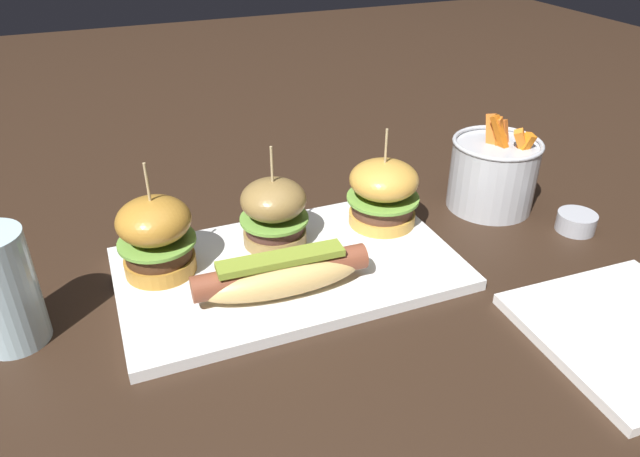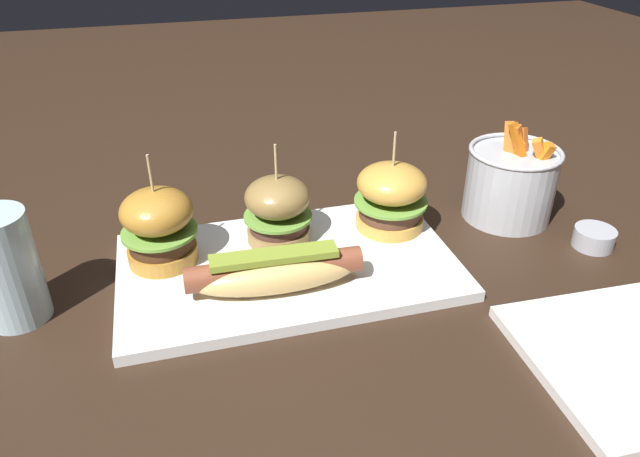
# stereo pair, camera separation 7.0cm
# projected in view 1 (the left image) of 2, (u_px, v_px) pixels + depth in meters

# --- Properties ---
(ground_plane) EXTENTS (3.00, 3.00, 0.00)m
(ground_plane) POSITION_uv_depth(u_px,v_px,m) (289.00, 273.00, 0.71)
(ground_plane) COLOR black
(platter_main) EXTENTS (0.40, 0.23, 0.01)m
(platter_main) POSITION_uv_depth(u_px,v_px,m) (289.00, 268.00, 0.71)
(platter_main) COLOR white
(platter_main) RESTS_ON ground
(hot_dog) EXTENTS (0.20, 0.06, 0.05)m
(hot_dog) POSITION_uv_depth(u_px,v_px,m) (282.00, 274.00, 0.65)
(hot_dog) COLOR #DBB068
(hot_dog) RESTS_ON platter_main
(slider_left) EXTENTS (0.09, 0.09, 0.14)m
(slider_left) POSITION_uv_depth(u_px,v_px,m) (156.00, 236.00, 0.67)
(slider_left) COLOR #B37B2C
(slider_left) RESTS_ON platter_main
(slider_center) EXTENTS (0.09, 0.09, 0.13)m
(slider_center) POSITION_uv_depth(u_px,v_px,m) (275.00, 212.00, 0.73)
(slider_center) COLOR olive
(slider_center) RESTS_ON platter_main
(slider_right) EXTENTS (0.10, 0.10, 0.13)m
(slider_right) POSITION_uv_depth(u_px,v_px,m) (383.00, 192.00, 0.77)
(slider_right) COLOR gold
(slider_right) RESTS_ON platter_main
(fries_bucket) EXTENTS (0.12, 0.12, 0.14)m
(fries_bucket) POSITION_uv_depth(u_px,v_px,m) (493.00, 173.00, 0.83)
(fries_bucket) COLOR #B7BABF
(fries_bucket) RESTS_ON ground
(sauce_ramekin) EXTENTS (0.05, 0.05, 0.03)m
(sauce_ramekin) POSITION_uv_depth(u_px,v_px,m) (576.00, 221.00, 0.79)
(sauce_ramekin) COLOR #A8AAB2
(sauce_ramekin) RESTS_ON ground
(side_plate) EXTENTS (0.21, 0.21, 0.01)m
(side_plate) POSITION_uv_depth(u_px,v_px,m) (632.00, 334.00, 0.61)
(side_plate) COLOR white
(side_plate) RESTS_ON ground
(water_glass) EXTENTS (0.07, 0.07, 0.13)m
(water_glass) POSITION_uv_depth(u_px,v_px,m) (2.00, 290.00, 0.58)
(water_glass) COLOR silver
(water_glass) RESTS_ON ground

